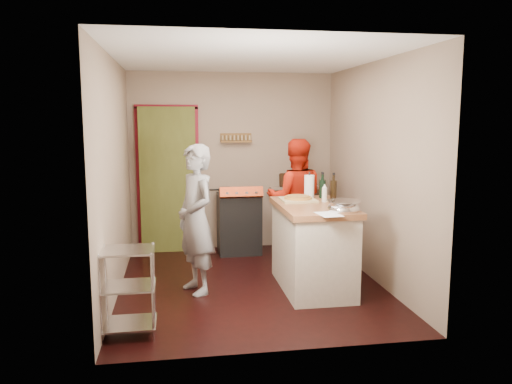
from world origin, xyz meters
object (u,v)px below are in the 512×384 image
stove (239,222)px  person_stripe (196,219)px  island (313,245)px  person_red (295,199)px  wire_shelving (128,287)px

stove → person_stripe: (-0.68, -1.59, 0.38)m
island → person_stripe: bearing=176.0°
person_red → island: bearing=94.3°
person_stripe → person_red: size_ratio=1.00×
stove → person_red: person_red is taller
stove → person_stripe: size_ratio=0.61×
stove → person_red: bearing=-24.7°
stove → island: size_ratio=0.71×
island → person_red: 1.38m
island → stove: bearing=110.8°
person_stripe → person_red: 1.89m
stove → wire_shelving: stove is taller
stove → person_stripe: person_stripe is taller
stove → person_red: (0.75, -0.35, 0.38)m
stove → wire_shelving: 2.94m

